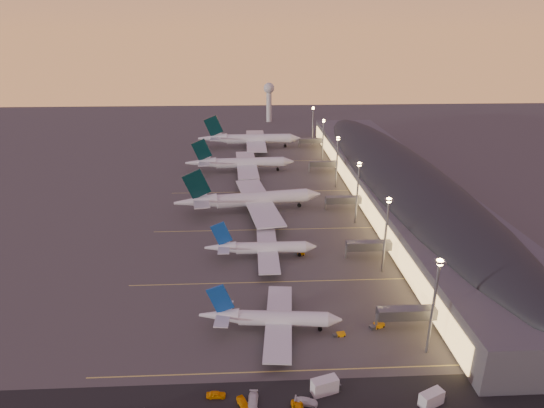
{
  "coord_description": "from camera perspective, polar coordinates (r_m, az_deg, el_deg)",
  "views": [
    {
      "loc": [
        -6.55,
        -129.29,
        74.45
      ],
      "look_at": [
        2.0,
        45.0,
        7.0
      ],
      "focal_mm": 30.0,
      "sensor_mm": 36.0,
      "label": 1
    }
  ],
  "objects": [
    {
      "name": "airliner_wide_mid",
      "position": [
        253.18,
        -3.98,
        5.15
      ],
      "size": [
        60.05,
        54.68,
        19.23
      ],
      "rotation": [
        0.0,
        0.0,
        0.05
      ],
      "color": "silver",
      "rests_on": "ground"
    },
    {
      "name": "airliner_narrow_south",
      "position": [
        122.83,
        -0.17,
        -14.16
      ],
      "size": [
        37.69,
        33.79,
        13.46
      ],
      "rotation": [
        0.0,
        0.0,
        -0.09
      ],
      "color": "silver",
      "rests_on": "ground"
    },
    {
      "name": "service_van_b",
      "position": [
        104.57,
        -3.58,
        -23.72
      ],
      "size": [
        3.52,
        4.88,
        1.54
      ],
      "primitive_type": "imported",
      "rotation": [
        0.0,
        0.0,
        0.42
      ],
      "color": "orange",
      "rests_on": "ground"
    },
    {
      "name": "catering_truck_a",
      "position": [
        107.37,
        6.8,
        -21.72
      ],
      "size": [
        6.82,
        4.19,
        3.59
      ],
      "rotation": [
        0.0,
        0.0,
        0.3
      ],
      "color": "silver",
      "rests_on": "ground"
    },
    {
      "name": "airliner_narrow_north",
      "position": [
        157.9,
        -1.37,
        -5.54
      ],
      "size": [
        38.65,
        34.36,
        13.87
      ],
      "rotation": [
        0.0,
        0.0,
        0.0
      ],
      "color": "silver",
      "rests_on": "ground"
    },
    {
      "name": "baggage_tug_a",
      "position": [
        123.69,
        8.46,
        -15.89
      ],
      "size": [
        3.32,
        1.7,
        0.95
      ],
      "rotation": [
        0.0,
        0.0,
        0.14
      ],
      "color": "orange",
      "rests_on": "ground"
    },
    {
      "name": "airliner_wide_far",
      "position": [
        306.34,
        -2.79,
        8.13
      ],
      "size": [
        68.21,
        61.88,
        21.89
      ],
      "rotation": [
        0.0,
        0.0,
        0.01
      ],
      "color": "silver",
      "rests_on": "ground"
    },
    {
      "name": "terminal_building",
      "position": [
        222.93,
        15.22,
        3.24
      ],
      "size": [
        56.35,
        255.0,
        17.46
      ],
      "color": "#4A494F",
      "rests_on": "ground"
    },
    {
      "name": "service_van_c",
      "position": [
        104.86,
        -2.42,
        -23.52
      ],
      "size": [
        2.64,
        5.55,
        1.56
      ],
      "primitive_type": "imported",
      "rotation": [
        0.0,
        0.0,
        -0.09
      ],
      "color": "silver",
      "rests_on": "ground"
    },
    {
      "name": "ground",
      "position": [
        149.34,
        0.08,
        -8.77
      ],
      "size": [
        700.0,
        700.0,
        0.0
      ],
      "primitive_type": "plane",
      "color": "#3E3B39"
    },
    {
      "name": "lane_markings",
      "position": [
        185.05,
        -0.54,
        -2.59
      ],
      "size": [
        90.0,
        180.36,
        0.0
      ],
      "color": "#D8C659",
      "rests_on": "ground"
    },
    {
      "name": "service_van_f",
      "position": [
        106.95,
        -7.04,
        -22.65
      ],
      "size": [
        4.26,
        1.81,
        1.44
      ],
      "primitive_type": "imported",
      "rotation": [
        0.0,
        0.0,
        1.54
      ],
      "color": "orange",
      "rests_on": "ground"
    },
    {
      "name": "baggage_tug_b",
      "position": [
        128.42,
        13.08,
        -14.63
      ],
      "size": [
        4.35,
        2.93,
        1.21
      ],
      "rotation": [
        0.0,
        0.0,
        0.36
      ],
      "color": "orange",
      "rests_on": "ground"
    },
    {
      "name": "service_van_e",
      "position": [
        105.14,
        4.3,
        -23.47
      ],
      "size": [
        5.27,
        3.04,
        1.44
      ],
      "primitive_type": "imported",
      "rotation": [
        0.0,
        0.0,
        1.35
      ],
      "color": "silver",
      "rests_on": "ground"
    },
    {
      "name": "service_lane",
      "position": [
        104.67,
        1.77,
        -24.21
      ],
      "size": [
        260.0,
        16.0,
        0.01
      ],
      "color": "black",
      "rests_on": "ground"
    },
    {
      "name": "radar_tower",
      "position": [
        393.17,
        -0.38,
        13.45
      ],
      "size": [
        9.0,
        9.0,
        32.5
      ],
      "color": "silver",
      "rests_on": "ground"
    },
    {
      "name": "light_masts",
      "position": [
        206.87,
        9.21,
        4.89
      ],
      "size": [
        2.2,
        217.2,
        25.9
      ],
      "color": "gray",
      "rests_on": "ground"
    },
    {
      "name": "airliner_wide_near",
      "position": [
        196.98,
        -2.8,
        0.56
      ],
      "size": [
        64.27,
        59.23,
        20.6
      ],
      "rotation": [
        0.0,
        0.0,
        0.16
      ],
      "color": "silver",
      "rests_on": "ground"
    },
    {
      "name": "baggage_tug_c",
      "position": [
        161.45,
        3.51,
        -6.16
      ],
      "size": [
        4.08,
        2.51,
        1.14
      ],
      "rotation": [
        0.0,
        0.0,
        -0.28
      ],
      "color": "orange",
      "rests_on": "ground"
    },
    {
      "name": "catering_truck_b",
      "position": [
        109.72,
        19.48,
        -22.0
      ],
      "size": [
        6.23,
        4.47,
        3.28
      ],
      "rotation": [
        0.0,
        0.0,
        0.43
      ],
      "color": "silver",
      "rests_on": "ground"
    }
  ]
}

